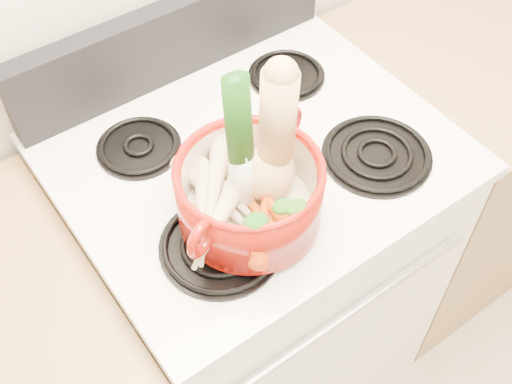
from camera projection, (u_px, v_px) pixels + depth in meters
stove_body at (255, 276)px, 1.69m from camera, size 0.76×0.65×0.92m
cooktop at (254, 155)px, 1.32m from camera, size 0.78×0.67×0.03m
control_backsplash at (174, 40)px, 1.39m from camera, size 0.76×0.05×0.18m
oven_handle at (354, 311)px, 1.27m from camera, size 0.60×0.02×0.02m
burner_front_left at (220, 245)px, 1.15m from camera, size 0.22×0.22×0.02m
burner_front_right at (377, 154)px, 1.29m from camera, size 0.22×0.22×0.02m
burner_back_left at (139, 146)px, 1.31m from camera, size 0.17×0.17×0.02m
burner_back_right at (287, 74)px, 1.45m from camera, size 0.17×0.17×0.02m
dutch_oven at (249, 193)px, 1.13m from camera, size 0.34×0.34×0.13m
pot_handle_left at (202, 238)px, 1.02m from camera, size 0.07×0.04×0.07m
pot_handle_right at (290, 124)px, 1.18m from camera, size 0.07×0.04×0.07m
squash at (268, 139)px, 1.08m from camera, size 0.15×0.14×0.27m
leek at (241, 147)px, 1.05m from camera, size 0.06×0.08×0.31m
ginger at (233, 165)px, 1.20m from camera, size 0.09×0.07×0.04m
parsnip_0 at (216, 196)px, 1.15m from camera, size 0.07×0.22×0.06m
parsnip_1 at (203, 218)px, 1.11m from camera, size 0.14×0.17×0.05m
parsnip_2 at (221, 184)px, 1.15m from camera, size 0.06×0.19×0.06m
parsnip_3 at (217, 222)px, 1.09m from camera, size 0.18×0.13×0.06m
parsnip_4 at (214, 189)px, 1.13m from camera, size 0.18×0.19×0.06m
carrot_0 at (257, 211)px, 1.14m from camera, size 0.03×0.14×0.04m
carrot_1 at (262, 228)px, 1.10m from camera, size 0.13×0.14×0.05m
carrot_2 at (270, 205)px, 1.13m from camera, size 0.04×0.17×0.05m
carrot_3 at (261, 226)px, 1.09m from camera, size 0.11×0.11×0.04m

